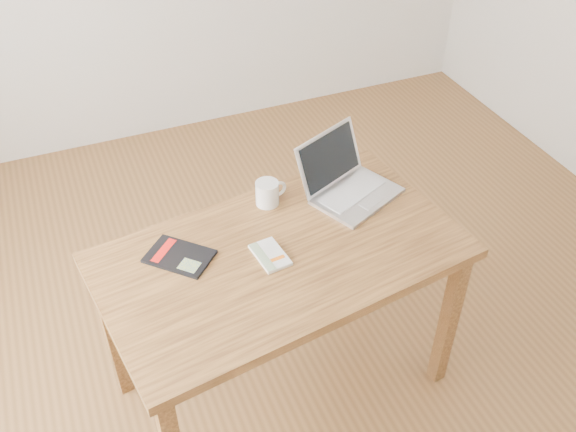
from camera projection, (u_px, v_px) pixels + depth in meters
name	position (u px, v px, depth m)	size (l,w,h in m)	color
room	(298.00, 68.00, 2.01)	(4.04, 4.04, 2.70)	brown
desk	(282.00, 270.00, 2.30)	(1.36, 0.90, 0.75)	brown
white_guidebook	(270.00, 255.00, 2.22)	(0.11, 0.17, 0.01)	silver
black_guidebook	(179.00, 256.00, 2.22)	(0.26, 0.26, 0.01)	black
laptop	(347.00, 182.00, 2.48)	(0.42, 0.41, 0.22)	silver
coffee_mug	(268.00, 193.00, 2.42)	(0.13, 0.09, 0.10)	white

